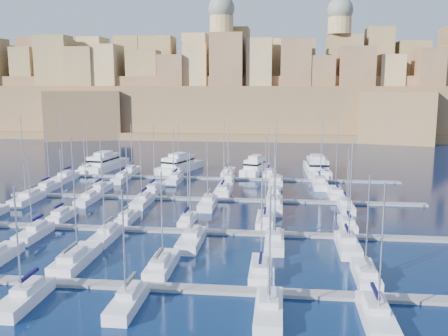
# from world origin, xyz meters

# --- Properties ---
(ground) EXTENTS (600.00, 600.00, 0.00)m
(ground) POSITION_xyz_m (0.00, 0.00, 0.00)
(ground) COLOR #020932
(ground) RESTS_ON ground
(pontoon_near) EXTENTS (84.00, 2.00, 0.40)m
(pontoon_near) POSITION_xyz_m (0.00, -34.00, 0.20)
(pontoon_near) COLOR slate
(pontoon_near) RESTS_ON ground
(pontoon_mid_near) EXTENTS (84.00, 2.00, 0.40)m
(pontoon_mid_near) POSITION_xyz_m (0.00, -12.00, 0.20)
(pontoon_mid_near) COLOR slate
(pontoon_mid_near) RESTS_ON ground
(pontoon_mid_far) EXTENTS (84.00, 2.00, 0.40)m
(pontoon_mid_far) POSITION_xyz_m (0.00, 10.00, 0.20)
(pontoon_mid_far) COLOR slate
(pontoon_mid_far) RESTS_ON ground
(pontoon_far) EXTENTS (84.00, 2.00, 0.40)m
(pontoon_far) POSITION_xyz_m (0.00, 32.00, 0.20)
(pontoon_far) COLOR slate
(pontoon_far) RESTS_ON ground
(sailboat_2) EXTENTS (3.22, 10.73, 16.85)m
(sailboat_2) POSITION_xyz_m (-12.34, -27.76, 0.78)
(sailboat_2) COLOR white
(sailboat_2) RESTS_ON ground
(sailboat_3) EXTENTS (2.78, 9.25, 12.84)m
(sailboat_3) POSITION_xyz_m (-0.73, -28.49, 0.74)
(sailboat_3) COLOR white
(sailboat_3) RESTS_ON ground
(sailboat_4) EXTENTS (2.64, 8.80, 14.55)m
(sailboat_4) POSITION_xyz_m (11.70, -28.71, 0.75)
(sailboat_4) COLOR white
(sailboat_4) RESTS_ON ground
(sailboat_5) EXTENTS (2.59, 8.64, 13.03)m
(sailboat_5) POSITION_xyz_m (24.21, -28.79, 0.73)
(sailboat_5) COLOR white
(sailboat_5) RESTS_ON ground
(sailboat_8) EXTENTS (2.78, 9.27, 13.33)m
(sailboat_8) POSITION_xyz_m (-13.03, -39.52, 0.74)
(sailboat_8) COLOR white
(sailboat_8) RESTS_ON ground
(sailboat_9) EXTENTS (2.56, 8.54, 13.09)m
(sailboat_9) POSITION_xyz_m (-1.83, -39.16, 0.73)
(sailboat_9) COLOR white
(sailboat_9) RESTS_ON ground
(sailboat_10) EXTENTS (2.76, 9.21, 13.87)m
(sailboat_10) POSITION_xyz_m (12.94, -39.49, 0.74)
(sailboat_10) COLOR white
(sailboat_10) RESTS_ON ground
(sailboat_11) EXTENTS (2.82, 9.40, 14.48)m
(sailboat_11) POSITION_xyz_m (23.51, -39.58, 0.75)
(sailboat_11) COLOR white
(sailboat_11) RESTS_ON ground
(sailboat_13) EXTENTS (2.42, 8.06, 12.50)m
(sailboat_13) POSITION_xyz_m (-23.48, -7.08, 0.72)
(sailboat_13) COLOR white
(sailboat_13) RESTS_ON ground
(sailboat_14) EXTENTS (2.29, 7.62, 12.90)m
(sailboat_14) POSITION_xyz_m (-11.82, -7.29, 0.73)
(sailboat_14) COLOR white
(sailboat_14) RESTS_ON ground
(sailboat_15) EXTENTS (2.22, 7.39, 12.08)m
(sailboat_15) POSITION_xyz_m (-1.41, -7.40, 0.72)
(sailboat_15) COLOR white
(sailboat_15) RESTS_ON ground
(sailboat_16) EXTENTS (2.82, 9.41, 15.08)m
(sailboat_16) POSITION_xyz_m (11.47, -6.41, 0.76)
(sailboat_16) COLOR white
(sailboat_16) RESTS_ON ground
(sailboat_17) EXTENTS (2.41, 8.03, 11.36)m
(sailboat_17) POSITION_xyz_m (24.81, -7.09, 0.71)
(sailboat_17) COLOR white
(sailboat_17) RESTS_ON ground
(sailboat_19) EXTENTS (2.63, 8.78, 12.84)m
(sailboat_19) POSITION_xyz_m (-23.35, -17.28, 0.73)
(sailboat_19) COLOR white
(sailboat_19) RESTS_ON ground
(sailboat_20) EXTENTS (2.62, 8.72, 13.40)m
(sailboat_20) POSITION_xyz_m (-11.98, -17.25, 0.74)
(sailboat_20) COLOR white
(sailboat_20) RESTS_ON ground
(sailboat_21) EXTENTS (2.99, 9.97, 13.99)m
(sailboat_21) POSITION_xyz_m (1.12, -17.86, 0.75)
(sailboat_21) COLOR white
(sailboat_21) RESTS_ON ground
(sailboat_22) EXTENTS (2.73, 9.09, 13.96)m
(sailboat_22) POSITION_xyz_m (13.19, -17.43, 0.74)
(sailboat_22) COLOR white
(sailboat_22) RESTS_ON ground
(sailboat_23) EXTENTS (2.88, 9.59, 16.12)m
(sailboat_23) POSITION_xyz_m (23.49, -17.68, 0.77)
(sailboat_23) COLOR white
(sailboat_23) RESTS_ON ground
(sailboat_24) EXTENTS (2.61, 8.70, 13.90)m
(sailboat_24) POSITION_xyz_m (-36.73, 15.24, 0.74)
(sailboat_24) COLOR white
(sailboat_24) RESTS_ON ground
(sailboat_25) EXTENTS (2.62, 8.72, 13.13)m
(sailboat_25) POSITION_xyz_m (-24.76, 15.25, 0.73)
(sailboat_25) COLOR white
(sailboat_25) RESTS_ON ground
(sailboat_26) EXTENTS (2.78, 9.27, 15.10)m
(sailboat_26) POSITION_xyz_m (-13.05, 15.52, 0.75)
(sailboat_26) COLOR white
(sailboat_26) RESTS_ON ground
(sailboat_27) EXTENTS (3.12, 10.42, 15.91)m
(sailboat_27) POSITION_xyz_m (1.92, 16.08, 0.77)
(sailboat_27) COLOR white
(sailboat_27) RESTS_ON ground
(sailboat_28) EXTENTS (2.62, 8.72, 13.49)m
(sailboat_28) POSITION_xyz_m (12.65, 15.25, 0.74)
(sailboat_28) COLOR white
(sailboat_28) RESTS_ON ground
(sailboat_29) EXTENTS (3.03, 10.11, 15.65)m
(sailboat_29) POSITION_xyz_m (25.32, 15.93, 0.77)
(sailboat_29) COLOR white
(sailboat_29) RESTS_ON ground
(sailboat_30) EXTENTS (3.07, 10.23, 17.30)m
(sailboat_30) POSITION_xyz_m (-35.61, 4.01, 0.78)
(sailboat_30) COLOR white
(sailboat_30) RESTS_ON ground
(sailboat_31) EXTENTS (2.49, 8.31, 14.00)m
(sailboat_31) POSITION_xyz_m (-23.70, 4.95, 0.74)
(sailboat_31) COLOR white
(sailboat_31) RESTS_ON ground
(sailboat_32) EXTENTS (2.72, 9.06, 13.11)m
(sailboat_32) POSITION_xyz_m (-12.52, 4.59, 0.74)
(sailboat_32) COLOR white
(sailboat_32) RESTS_ON ground
(sailboat_33) EXTENTS (2.77, 9.24, 13.24)m
(sailboat_33) POSITION_xyz_m (0.28, 4.50, 0.74)
(sailboat_33) COLOR white
(sailboat_33) RESTS_ON ground
(sailboat_34) EXTENTS (3.15, 10.49, 14.96)m
(sailboat_34) POSITION_xyz_m (12.77, 3.88, 0.76)
(sailboat_34) COLOR white
(sailboat_34) RESTS_ON ground
(sailboat_35) EXTENTS (2.50, 8.34, 11.91)m
(sailboat_35) POSITION_xyz_m (26.06, 4.94, 0.72)
(sailboat_35) COLOR white
(sailboat_35) RESTS_ON ground
(sailboat_36) EXTENTS (2.76, 9.22, 14.17)m
(sailboat_36) POSITION_xyz_m (-36.75, 37.49, 0.75)
(sailboat_36) COLOR white
(sailboat_36) RESTS_ON ground
(sailboat_37) EXTENTS (2.69, 8.98, 13.14)m
(sailboat_37) POSITION_xyz_m (-24.68, 37.38, 0.73)
(sailboat_37) COLOR white
(sailboat_37) RESTS_ON ground
(sailboat_38) EXTENTS (2.62, 8.73, 13.15)m
(sailboat_38) POSITION_xyz_m (-12.28, 37.25, 0.73)
(sailboat_38) COLOR white
(sailboat_38) RESTS_ON ground
(sailboat_39) EXTENTS (2.85, 9.50, 13.13)m
(sailboat_39) POSITION_xyz_m (0.64, 37.63, 0.74)
(sailboat_39) COLOR white
(sailboat_39) RESTS_ON ground
(sailboat_40) EXTENTS (2.69, 8.97, 12.90)m
(sailboat_40) POSITION_xyz_m (10.90, 37.37, 0.73)
(sailboat_40) COLOR white
(sailboat_40) RESTS_ON ground
(sailboat_41) EXTENTS (2.77, 9.23, 14.94)m
(sailboat_41) POSITION_xyz_m (24.10, 37.50, 0.75)
(sailboat_41) COLOR white
(sailboat_41) RESTS_ON ground
(sailboat_42) EXTENTS (3.21, 10.70, 16.64)m
(sailboat_42) POSITION_xyz_m (-37.71, 25.78, 0.78)
(sailboat_42) COLOR white
(sailboat_42) RESTS_ON ground
(sailboat_43) EXTENTS (2.55, 8.50, 14.21)m
(sailboat_43) POSITION_xyz_m (-23.99, 26.86, 0.74)
(sailboat_43) COLOR white
(sailboat_43) RESTS_ON ground
(sailboat_44) EXTENTS (2.73, 9.11, 13.34)m
(sailboat_44) POSITION_xyz_m (-10.97, 26.56, 0.74)
(sailboat_44) COLOR white
(sailboat_44) RESTS_ON ground
(sailboat_45) EXTENTS (2.41, 8.03, 10.95)m
(sailboat_45) POSITION_xyz_m (1.75, 27.09, 0.71)
(sailboat_45) COLOR white
(sailboat_45) RESTS_ON ground
(sailboat_46) EXTENTS (3.15, 10.48, 15.26)m
(sailboat_46) POSITION_xyz_m (12.85, 25.88, 0.77)
(sailboat_46) COLOR white
(sailboat_46) RESTS_ON ground
(sailboat_47) EXTENTS (3.15, 10.51, 15.57)m
(sailboat_47) POSITION_xyz_m (22.79, 25.87, 0.77)
(sailboat_47) COLOR white
(sailboat_47) RESTS_ON ground
(motor_yacht_a) EXTENTS (7.99, 19.08, 5.25)m
(motor_yacht_a) POSITION_xyz_m (-33.67, 42.39, 1.73)
(motor_yacht_a) COLOR white
(motor_yacht_a) RESTS_ON ground
(motor_yacht_b) EXTENTS (10.40, 18.34, 5.25)m
(motor_yacht_b) POSITION_xyz_m (-12.98, 41.96, 1.73)
(motor_yacht_b) COLOR white
(motor_yacht_b) RESTS_ON ground
(motor_yacht_c) EXTENTS (7.78, 14.82, 5.25)m
(motor_yacht_c) POSITION_xyz_m (7.48, 40.33, 1.73)
(motor_yacht_c) COLOR white
(motor_yacht_c) RESTS_ON ground
(motor_yacht_d) EXTENTS (6.18, 18.84, 5.25)m
(motor_yacht_d) POSITION_xyz_m (23.25, 42.47, 1.73)
(motor_yacht_d) COLOR white
(motor_yacht_d) RESTS_ON ground
(fortified_city) EXTENTS (460.00, 108.95, 59.52)m
(fortified_city) POSITION_xyz_m (-0.19, 155.26, 14.74)
(fortified_city) COLOR brown
(fortified_city) RESTS_ON ground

